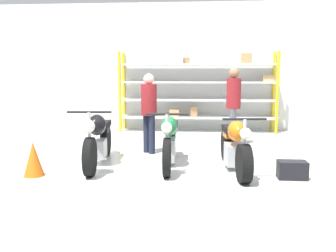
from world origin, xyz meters
TOP-DOWN VIEW (x-y plane):
  - ground_plane at (0.00, 0.00)m, footprint 30.00×30.00m
  - back_wall at (0.00, 4.77)m, footprint 30.00×0.08m
  - shelving_rack at (0.53, 4.40)m, footprint 4.35×0.63m
  - motorcycle_black at (-1.23, 0.29)m, footprint 0.70×2.13m
  - motorcycle_green at (0.04, 0.34)m, footprint 0.66×2.08m
  - motorcycle_orange at (1.14, 0.12)m, footprint 0.65×2.05m
  - person_browsing at (1.30, 2.29)m, footprint 0.37×0.37m
  - person_near_rack at (-0.47, 1.38)m, footprint 0.45×0.45m
  - toolbox at (1.99, -0.33)m, footprint 0.44×0.26m
  - traffic_cone at (-2.06, -0.50)m, footprint 0.32×0.32m

SIDE VIEW (x-z plane):
  - ground_plane at x=0.00m, z-range 0.00..0.00m
  - toolbox at x=1.99m, z-range 0.00..0.28m
  - traffic_cone at x=-2.06m, z-range 0.00..0.55m
  - motorcycle_orange at x=1.14m, z-range -0.07..0.90m
  - motorcycle_green at x=0.04m, z-range -0.04..0.97m
  - motorcycle_black at x=-1.23m, z-range -0.04..0.99m
  - person_near_rack at x=-0.47m, z-range 0.14..1.75m
  - person_browsing at x=1.30m, z-range 0.16..1.90m
  - shelving_rack at x=0.53m, z-range 0.06..2.26m
  - back_wall at x=0.00m, z-range 0.00..3.60m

